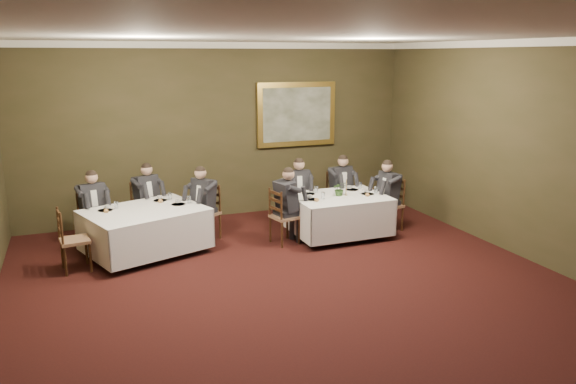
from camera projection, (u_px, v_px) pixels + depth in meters
ground at (321, 315)px, 7.20m from camera, size 10.00×10.00×0.00m
ceiling at (325, 33)px, 6.37m from camera, size 8.00×10.00×0.10m
back_wall at (220, 132)px, 11.32m from camera, size 8.00×0.10×3.50m
right_wall at (572, 161)px, 8.19m from camera, size 0.10×10.00×3.50m
crown_molding at (325, 38)px, 6.39m from camera, size 8.00×10.00×0.12m
table_main at (339, 213)px, 10.26m from camera, size 1.71×1.31×0.67m
table_second at (145, 228)px, 9.35m from camera, size 2.22×1.95×0.67m
chair_main_backleft at (298, 212)px, 10.93m from camera, size 0.49×0.47×1.00m
diner_main_backleft at (298, 201)px, 10.86m from camera, size 0.46×0.52×1.35m
chair_main_backright at (339, 207)px, 11.25m from camera, size 0.49×0.47×1.00m
diner_main_backright at (340, 196)px, 11.19m from camera, size 0.46×0.53×1.35m
chair_main_endleft at (284, 228)px, 9.91m from camera, size 0.51×0.52×1.00m
diner_main_endleft at (285, 215)px, 9.87m from camera, size 0.56×0.49×1.35m
chair_main_endright at (389, 215)px, 10.68m from camera, size 0.46×0.48×1.00m
diner_main_endright at (389, 204)px, 10.63m from camera, size 0.52×0.45×1.35m
chair_sec_backleft at (94, 230)px, 9.79m from camera, size 0.54×0.52×1.00m
diner_sec_backleft at (93, 218)px, 9.72m from camera, size 0.51×0.57×1.35m
chair_sec_backright at (147, 219)px, 10.41m from camera, size 0.58×0.57×1.00m
diner_sec_backright at (147, 208)px, 10.35m from camera, size 0.56×0.60×1.35m
chair_sec_endright at (206, 224)px, 10.13m from camera, size 0.59×0.60×1.00m
diner_sec_endright at (205, 212)px, 10.07m from camera, size 0.62×0.60×1.35m
chair_sec_endleft at (75, 253)px, 8.65m from camera, size 0.47×0.49×1.00m
centerpiece at (340, 188)px, 10.18m from camera, size 0.28×0.26×0.28m
candlestick at (346, 187)px, 10.20m from camera, size 0.06×0.06×0.44m
place_setting_table_main at (310, 192)px, 10.38m from camera, size 0.33×0.31×0.14m
place_setting_table_second at (108, 208)px, 9.29m from camera, size 0.33×0.31×0.14m
painting at (297, 114)px, 11.77m from camera, size 1.73×0.09×1.33m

